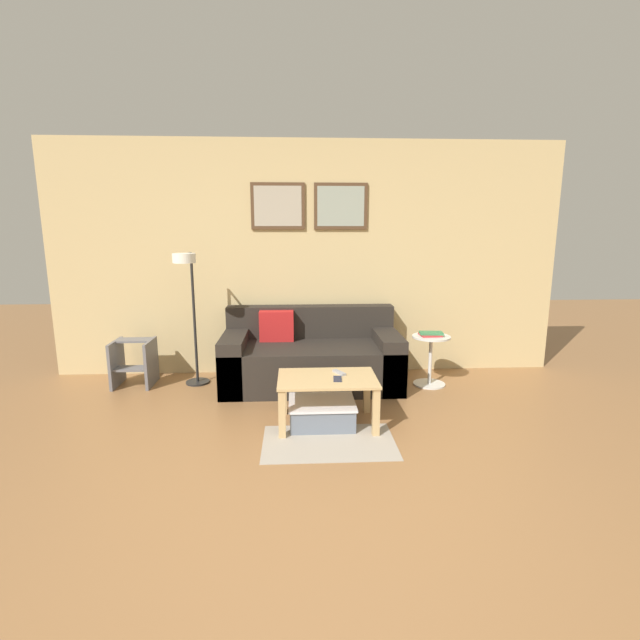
{
  "coord_description": "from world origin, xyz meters",
  "views": [
    {
      "loc": [
        -0.13,
        -2.14,
        1.63
      ],
      "look_at": [
        0.08,
        1.73,
        0.85
      ],
      "focal_mm": 26.0,
      "sensor_mm": 36.0,
      "label": 1
    }
  ],
  "objects_px": {
    "floor_lamp": "(189,293)",
    "remote_control": "(339,373)",
    "coffee_table": "(327,387)",
    "step_stool": "(134,361)",
    "couch": "(311,358)",
    "storage_bin": "(322,412)",
    "side_table": "(430,355)",
    "cell_phone": "(337,379)",
    "book_stack": "(431,334)"
  },
  "relations": [
    {
      "from": "coffee_table",
      "to": "book_stack",
      "type": "height_order",
      "value": "book_stack"
    },
    {
      "from": "coffee_table",
      "to": "floor_lamp",
      "type": "xyz_separation_m",
      "value": [
        -1.31,
        0.92,
        0.67
      ]
    },
    {
      "from": "floor_lamp",
      "to": "cell_phone",
      "type": "relative_size",
      "value": 9.9
    },
    {
      "from": "couch",
      "to": "book_stack",
      "type": "bearing_deg",
      "value": -4.16
    },
    {
      "from": "book_stack",
      "to": "cell_phone",
      "type": "distance_m",
      "value": 1.45
    },
    {
      "from": "floor_lamp",
      "to": "step_stool",
      "type": "bearing_deg",
      "value": 165.61
    },
    {
      "from": "coffee_table",
      "to": "step_stool",
      "type": "height_order",
      "value": "step_stool"
    },
    {
      "from": "coffee_table",
      "to": "side_table",
      "type": "xyz_separation_m",
      "value": [
        1.14,
        0.93,
        -0.01
      ]
    },
    {
      "from": "cell_phone",
      "to": "step_stool",
      "type": "height_order",
      "value": "step_stool"
    },
    {
      "from": "coffee_table",
      "to": "step_stool",
      "type": "xyz_separation_m",
      "value": [
        -1.95,
        1.09,
        -0.07
      ]
    },
    {
      "from": "floor_lamp",
      "to": "book_stack",
      "type": "xyz_separation_m",
      "value": [
        2.44,
        0.01,
        -0.45
      ]
    },
    {
      "from": "couch",
      "to": "storage_bin",
      "type": "xyz_separation_m",
      "value": [
        0.06,
        -1.03,
        -0.18
      ]
    },
    {
      "from": "couch",
      "to": "storage_bin",
      "type": "bearing_deg",
      "value": -86.81
    },
    {
      "from": "floor_lamp",
      "to": "remote_control",
      "type": "relative_size",
      "value": 9.24
    },
    {
      "from": "coffee_table",
      "to": "step_stool",
      "type": "bearing_deg",
      "value": 150.8
    },
    {
      "from": "remote_control",
      "to": "side_table",
      "type": "bearing_deg",
      "value": 10.13
    },
    {
      "from": "side_table",
      "to": "remote_control",
      "type": "bearing_deg",
      "value": -140.9
    },
    {
      "from": "book_stack",
      "to": "step_stool",
      "type": "bearing_deg",
      "value": 177.22
    },
    {
      "from": "book_stack",
      "to": "cell_phone",
      "type": "bearing_deg",
      "value": -136.77
    },
    {
      "from": "remote_control",
      "to": "cell_phone",
      "type": "xyz_separation_m",
      "value": [
        -0.03,
        -0.15,
        -0.01
      ]
    },
    {
      "from": "side_table",
      "to": "remote_control",
      "type": "xyz_separation_m",
      "value": [
        -1.03,
        -0.84,
        0.1
      ]
    },
    {
      "from": "floor_lamp",
      "to": "remote_control",
      "type": "height_order",
      "value": "floor_lamp"
    },
    {
      "from": "couch",
      "to": "storage_bin",
      "type": "relative_size",
      "value": 3.29
    },
    {
      "from": "storage_bin",
      "to": "book_stack",
      "type": "xyz_separation_m",
      "value": [
        1.18,
        0.94,
        0.44
      ]
    },
    {
      "from": "couch",
      "to": "side_table",
      "type": "xyz_separation_m",
      "value": [
        1.24,
        -0.1,
        0.03
      ]
    },
    {
      "from": "book_stack",
      "to": "step_stool",
      "type": "relative_size",
      "value": 0.51
    },
    {
      "from": "remote_control",
      "to": "cell_phone",
      "type": "distance_m",
      "value": 0.15
    },
    {
      "from": "remote_control",
      "to": "cell_phone",
      "type": "relative_size",
      "value": 1.07
    },
    {
      "from": "couch",
      "to": "side_table",
      "type": "relative_size",
      "value": 3.44
    },
    {
      "from": "coffee_table",
      "to": "storage_bin",
      "type": "bearing_deg",
      "value": -177.68
    },
    {
      "from": "side_table",
      "to": "book_stack",
      "type": "distance_m",
      "value": 0.23
    },
    {
      "from": "coffee_table",
      "to": "step_stool",
      "type": "relative_size",
      "value": 1.71
    },
    {
      "from": "couch",
      "to": "cell_phone",
      "type": "distance_m",
      "value": 1.1
    },
    {
      "from": "coffee_table",
      "to": "floor_lamp",
      "type": "relative_size",
      "value": 0.59
    },
    {
      "from": "book_stack",
      "to": "cell_phone",
      "type": "relative_size",
      "value": 1.75
    },
    {
      "from": "cell_phone",
      "to": "floor_lamp",
      "type": "bearing_deg",
      "value": 148.98
    },
    {
      "from": "couch",
      "to": "side_table",
      "type": "height_order",
      "value": "couch"
    },
    {
      "from": "cell_phone",
      "to": "step_stool",
      "type": "relative_size",
      "value": 0.29
    },
    {
      "from": "remote_control",
      "to": "coffee_table",
      "type": "bearing_deg",
      "value": -168.16
    },
    {
      "from": "storage_bin",
      "to": "cell_phone",
      "type": "xyz_separation_m",
      "value": [
        0.13,
        -0.05,
        0.31
      ]
    },
    {
      "from": "side_table",
      "to": "book_stack",
      "type": "relative_size",
      "value": 2.15
    },
    {
      "from": "floor_lamp",
      "to": "book_stack",
      "type": "relative_size",
      "value": 5.66
    },
    {
      "from": "remote_control",
      "to": "step_stool",
      "type": "relative_size",
      "value": 0.31
    },
    {
      "from": "storage_bin",
      "to": "coffee_table",
      "type": "bearing_deg",
      "value": 2.32
    },
    {
      "from": "floor_lamp",
      "to": "remote_control",
      "type": "distance_m",
      "value": 1.74
    },
    {
      "from": "step_stool",
      "to": "remote_control",
      "type": "bearing_deg",
      "value": -25.83
    },
    {
      "from": "couch",
      "to": "remote_control",
      "type": "xyz_separation_m",
      "value": [
        0.21,
        -0.94,
        0.14
      ]
    },
    {
      "from": "couch",
      "to": "coffee_table",
      "type": "relative_size",
      "value": 2.22
    },
    {
      "from": "side_table",
      "to": "step_stool",
      "type": "height_order",
      "value": "side_table"
    },
    {
      "from": "storage_bin",
      "to": "step_stool",
      "type": "distance_m",
      "value": 2.2
    }
  ]
}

